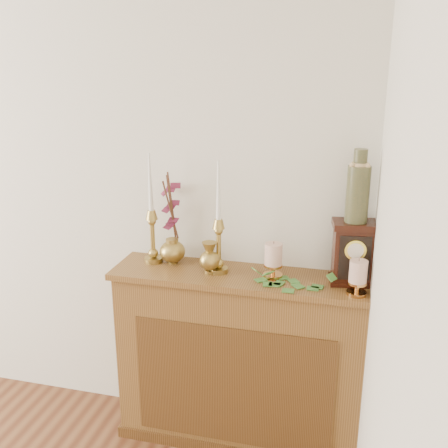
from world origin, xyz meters
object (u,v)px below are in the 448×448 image
(candlestick_center, at_px, (219,237))
(ginger_jar, at_px, (172,220))
(bud_vase, at_px, (210,258))
(ceramic_vase, at_px, (358,190))
(mantel_clock, at_px, (353,253))
(candlestick_left, at_px, (152,228))

(candlestick_center, relative_size, ginger_jar, 1.14)
(bud_vase, bearing_deg, ginger_jar, 152.24)
(bud_vase, height_order, ginger_jar, ginger_jar)
(candlestick_center, xyz_separation_m, ceramic_vase, (0.62, 0.03, 0.26))
(ceramic_vase, bearing_deg, mantel_clock, -81.69)
(mantel_clock, relative_size, ceramic_vase, 0.91)
(ginger_jar, height_order, ceramic_vase, ceramic_vase)
(candlestick_left, xyz_separation_m, mantel_clock, (0.97, -0.02, -0.04))
(candlestick_left, xyz_separation_m, candlestick_center, (0.35, -0.05, -0.00))
(candlestick_left, distance_m, bud_vase, 0.34)
(ginger_jar, bearing_deg, candlestick_center, -19.40)
(candlestick_left, relative_size, mantel_clock, 1.89)
(bud_vase, height_order, ceramic_vase, ceramic_vase)
(bud_vase, bearing_deg, ceramic_vase, 5.19)
(ginger_jar, xyz_separation_m, mantel_clock, (0.88, -0.06, -0.07))
(candlestick_center, bearing_deg, mantel_clock, 2.84)
(mantel_clock, bearing_deg, bud_vase, 176.65)
(candlestick_center, height_order, ceramic_vase, ceramic_vase)
(candlestick_left, bearing_deg, mantel_clock, -1.05)
(candlestick_left, height_order, ginger_jar, candlestick_left)
(candlestick_left, height_order, ceramic_vase, ceramic_vase)
(bud_vase, relative_size, ginger_jar, 0.33)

